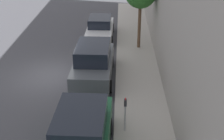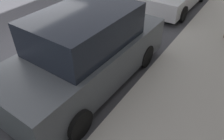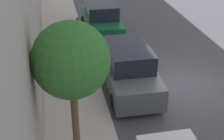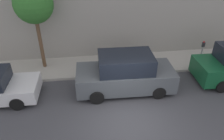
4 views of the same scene
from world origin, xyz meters
The scene contains 3 objects.
ground_plane centered at (0.00, 0.00, 0.00)m, with size 60.00×60.00×0.00m, color #424247.
sidewalk centered at (4.73, 0.00, 0.07)m, with size 2.45×32.00×0.15m.
parked_suv_second centered at (2.30, -0.24, 0.93)m, with size 2.08×4.85×1.98m.
Camera 2 is at (5.35, -3.71, 3.87)m, focal length 35.00 mm.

